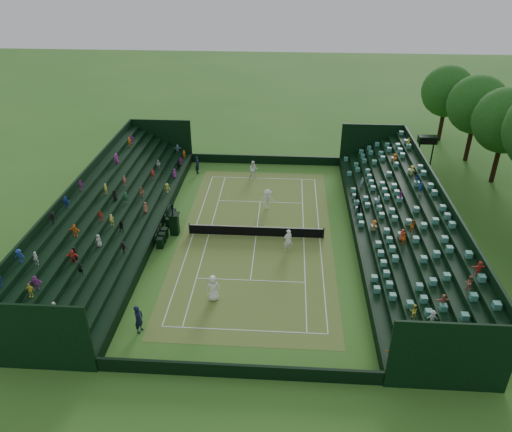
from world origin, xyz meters
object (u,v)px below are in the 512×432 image
object	(u,v)px
player_near_west	(213,288)
player_far_east	(267,199)
player_near_east	(288,240)
umpire_chair	(174,221)
tennis_net	(256,231)
player_far_west	(254,170)

from	to	relation	value
player_near_west	player_far_east	bearing A→B (deg)	-116.25
player_near_east	player_far_east	distance (m)	7.54
umpire_chair	tennis_net	bearing A→B (deg)	0.43
umpire_chair	player_near_east	world-z (taller)	umpire_chair
umpire_chair	player_near_west	world-z (taller)	umpire_chair
player_near_east	player_far_east	bearing A→B (deg)	-95.66
player_far_west	player_far_east	xyz separation A→B (m)	(1.80, -6.86, 0.03)
player_near_west	player_far_west	xyz separation A→B (m)	(1.39, 20.83, -0.05)
tennis_net	player_near_east	xyz separation A→B (m)	(2.75, -2.11, 0.48)
umpire_chair	player_far_west	size ratio (longest dim) A/B	1.54
player_near_east	player_far_east	xyz separation A→B (m)	(-2.01, 7.26, -0.02)
umpire_chair	player_near_west	xyz separation A→B (m)	(4.64, -8.77, -0.25)
umpire_chair	player_far_east	xyz separation A→B (m)	(7.83, 5.20, -0.27)
umpire_chair	player_far_west	bearing A→B (deg)	63.46
player_near_west	tennis_net	bearing A→B (deg)	-118.88
umpire_chair	player_near_west	distance (m)	9.92
player_near_west	umpire_chair	bearing A→B (deg)	-75.53
player_near_west	player_near_east	xyz separation A→B (m)	(5.20, 6.71, 0.00)
tennis_net	player_near_east	size ratio (longest dim) A/B	5.77
player_near_east	player_far_west	world-z (taller)	player_near_east
tennis_net	player_far_east	distance (m)	5.22
tennis_net	player_far_west	size ratio (longest dim) A/B	6.10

